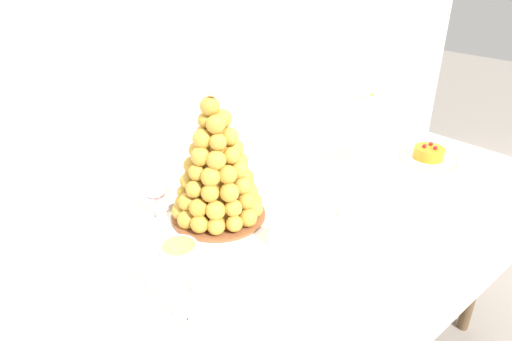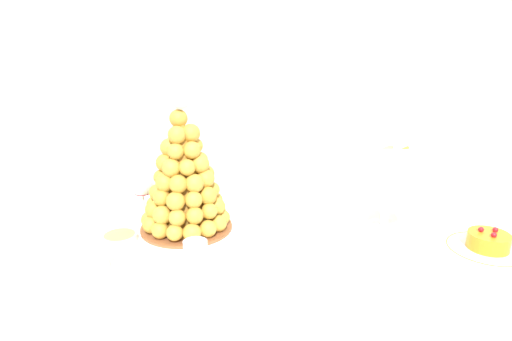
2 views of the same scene
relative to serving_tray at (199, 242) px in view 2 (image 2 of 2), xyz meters
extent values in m
cube|color=silver|center=(0.15, 0.88, 0.51)|extent=(4.80, 0.10, 2.50)
cylinder|color=brown|center=(-0.59, 0.31, -0.39)|extent=(0.04, 0.04, 0.72)
cylinder|color=brown|center=(0.90, 0.31, -0.39)|extent=(0.04, 0.04, 0.72)
cube|color=brown|center=(0.15, 0.01, -0.02)|extent=(1.61, 0.73, 0.02)
cube|color=white|center=(0.15, 0.01, -0.01)|extent=(1.67, 0.79, 0.00)
cube|color=white|center=(0.15, 0.40, -0.19)|extent=(1.67, 0.01, 0.37)
cube|color=white|center=(0.00, 0.00, 0.00)|extent=(0.64, 0.40, 0.01)
cube|color=white|center=(0.00, -0.20, 0.01)|extent=(0.64, 0.01, 0.02)
cube|color=white|center=(0.00, 0.20, 0.01)|extent=(0.64, 0.01, 0.02)
cube|color=white|center=(-0.32, 0.00, 0.01)|extent=(0.01, 0.40, 0.02)
cube|color=white|center=(0.32, 0.00, 0.01)|extent=(0.01, 0.40, 0.02)
cylinder|color=white|center=(0.00, 0.00, 0.00)|extent=(0.37, 0.37, 0.00)
cylinder|color=brown|center=(-0.04, 0.08, 0.01)|extent=(0.26, 0.26, 0.01)
cone|color=#AE7D2D|center=(-0.04, 0.08, 0.17)|extent=(0.17, 0.17, 0.32)
sphere|color=gold|center=(0.06, 0.08, 0.03)|extent=(0.04, 0.04, 0.04)
sphere|color=gold|center=(0.05, 0.13, 0.03)|extent=(0.04, 0.04, 0.04)
sphere|color=gold|center=(0.02, 0.16, 0.04)|extent=(0.04, 0.04, 0.04)
sphere|color=gold|center=(-0.02, 0.18, 0.03)|extent=(0.04, 0.04, 0.04)
sphere|color=gold|center=(-0.06, 0.18, 0.04)|extent=(0.05, 0.05, 0.05)
sphere|color=gold|center=(-0.10, 0.16, 0.03)|extent=(0.04, 0.04, 0.04)
sphere|color=gold|center=(-0.13, 0.13, 0.03)|extent=(0.05, 0.05, 0.05)
sphere|color=gold|center=(-0.14, 0.08, 0.03)|extent=(0.05, 0.05, 0.05)
sphere|color=gold|center=(-0.13, 0.04, 0.04)|extent=(0.05, 0.05, 0.05)
sphere|color=gold|center=(-0.10, 0.00, 0.03)|extent=(0.05, 0.05, 0.05)
sphere|color=gold|center=(-0.06, -0.02, 0.04)|extent=(0.04, 0.04, 0.04)
sphere|color=gold|center=(-0.02, -0.02, 0.03)|extent=(0.05, 0.05, 0.05)
sphere|color=gold|center=(0.02, 0.00, 0.03)|extent=(0.05, 0.05, 0.05)
sphere|color=gold|center=(0.05, 0.04, 0.03)|extent=(0.05, 0.05, 0.05)
sphere|color=gold|center=(0.04, 0.11, 0.08)|extent=(0.04, 0.04, 0.04)
sphere|color=gold|center=(0.02, 0.15, 0.08)|extent=(0.05, 0.05, 0.05)
sphere|color=gold|center=(-0.02, 0.17, 0.07)|extent=(0.05, 0.05, 0.05)
sphere|color=gold|center=(-0.07, 0.16, 0.07)|extent=(0.04, 0.04, 0.04)
sphere|color=gold|center=(-0.11, 0.14, 0.08)|extent=(0.04, 0.04, 0.04)
sphere|color=gold|center=(-0.12, 0.10, 0.07)|extent=(0.05, 0.05, 0.05)
sphere|color=gold|center=(-0.12, 0.05, 0.07)|extent=(0.05, 0.05, 0.05)
sphere|color=gold|center=(-0.09, 0.02, 0.07)|extent=(0.05, 0.05, 0.05)
sphere|color=gold|center=(-0.05, 0.00, 0.07)|extent=(0.05, 0.05, 0.05)
sphere|color=gold|center=(-0.01, 0.00, 0.08)|extent=(0.05, 0.05, 0.05)
sphere|color=gold|center=(0.03, 0.03, 0.08)|extent=(0.04, 0.04, 0.04)
sphere|color=gold|center=(0.05, 0.07, 0.07)|extent=(0.05, 0.05, 0.05)
sphere|color=gold|center=(0.02, 0.13, 0.11)|extent=(0.04, 0.04, 0.04)
sphere|color=gold|center=(-0.02, 0.16, 0.12)|extent=(0.05, 0.05, 0.05)
sphere|color=gold|center=(-0.07, 0.15, 0.12)|extent=(0.05, 0.05, 0.05)
sphere|color=gold|center=(-0.10, 0.12, 0.12)|extent=(0.05, 0.05, 0.05)
sphere|color=gold|center=(-0.11, 0.08, 0.11)|extent=(0.05, 0.05, 0.05)
sphere|color=gold|center=(-0.10, 0.03, 0.12)|extent=(0.05, 0.05, 0.05)
sphere|color=gold|center=(-0.06, 0.01, 0.11)|extent=(0.05, 0.05, 0.05)
sphere|color=gold|center=(-0.01, 0.01, 0.11)|extent=(0.05, 0.05, 0.05)
sphere|color=gold|center=(0.02, 0.04, 0.11)|extent=(0.05, 0.05, 0.05)
sphere|color=gold|center=(0.04, 0.09, 0.11)|extent=(0.04, 0.04, 0.04)
sphere|color=gold|center=(-0.01, 0.14, 0.16)|extent=(0.04, 0.04, 0.04)
sphere|color=gold|center=(-0.05, 0.14, 0.16)|extent=(0.04, 0.04, 0.04)
sphere|color=gold|center=(-0.09, 0.12, 0.16)|extent=(0.05, 0.05, 0.05)
sphere|color=gold|center=(-0.10, 0.08, 0.16)|extent=(0.04, 0.04, 0.04)
sphere|color=gold|center=(-0.09, 0.04, 0.15)|extent=(0.05, 0.05, 0.05)
sphere|color=gold|center=(-0.05, 0.02, 0.16)|extent=(0.05, 0.05, 0.05)
sphere|color=gold|center=(-0.01, 0.03, 0.15)|extent=(0.05, 0.05, 0.05)
sphere|color=gold|center=(0.02, 0.06, 0.16)|extent=(0.05, 0.05, 0.05)
sphere|color=gold|center=(0.02, 0.10, 0.16)|extent=(0.05, 0.05, 0.05)
sphere|color=gold|center=(-0.03, 0.13, 0.20)|extent=(0.04, 0.04, 0.04)
sphere|color=gold|center=(-0.07, 0.12, 0.20)|extent=(0.04, 0.04, 0.04)
sphere|color=gold|center=(-0.09, 0.08, 0.20)|extent=(0.05, 0.05, 0.05)
sphere|color=gold|center=(-0.07, 0.04, 0.19)|extent=(0.05, 0.05, 0.05)
sphere|color=gold|center=(-0.03, 0.04, 0.20)|extent=(0.04, 0.04, 0.04)
sphere|color=gold|center=(0.01, 0.06, 0.20)|extent=(0.05, 0.05, 0.05)
sphere|color=gold|center=(0.00, 0.11, 0.20)|extent=(0.05, 0.05, 0.05)
sphere|color=gold|center=(-0.04, 0.12, 0.24)|extent=(0.05, 0.05, 0.05)
sphere|color=gold|center=(-0.07, 0.09, 0.24)|extent=(0.05, 0.05, 0.05)
sphere|color=gold|center=(-0.05, 0.05, 0.24)|extent=(0.04, 0.04, 0.04)
sphere|color=gold|center=(-0.01, 0.06, 0.24)|extent=(0.05, 0.05, 0.05)
sphere|color=gold|center=(-0.01, 0.10, 0.24)|extent=(0.04, 0.04, 0.04)
sphere|color=gold|center=(-0.05, 0.10, 0.28)|extent=(0.04, 0.04, 0.04)
sphere|color=gold|center=(-0.05, 0.06, 0.28)|extent=(0.05, 0.05, 0.05)
sphere|color=gold|center=(-0.02, 0.08, 0.28)|extent=(0.05, 0.05, 0.05)
sphere|color=gold|center=(-0.05, 0.09, 0.32)|extent=(0.05, 0.05, 0.05)
sphere|color=white|center=(-0.04, 0.08, 0.36)|extent=(0.04, 0.04, 0.04)
cylinder|color=silver|center=(-0.23, -0.13, 0.03)|extent=(0.06, 0.06, 0.06)
cylinder|color=#F4EAC6|center=(-0.23, -0.13, 0.02)|extent=(0.06, 0.06, 0.02)
cylinder|color=white|center=(-0.23, -0.13, 0.04)|extent=(0.06, 0.06, 0.02)
sphere|color=brown|center=(-0.23, -0.13, 0.05)|extent=(0.02, 0.02, 0.02)
cylinder|color=silver|center=(0.00, -0.12, 0.03)|extent=(0.06, 0.06, 0.06)
cylinder|color=brown|center=(0.00, -0.12, 0.02)|extent=(0.05, 0.05, 0.02)
cylinder|color=#8C603D|center=(0.00, -0.12, 0.04)|extent=(0.05, 0.05, 0.02)
sphere|color=brown|center=(0.00, -0.12, 0.05)|extent=(0.02, 0.02, 0.02)
cylinder|color=silver|center=(0.24, -0.14, 0.03)|extent=(0.06, 0.06, 0.05)
cylinder|color=brown|center=(0.24, -0.14, 0.01)|extent=(0.05, 0.05, 0.02)
cylinder|color=#8C603D|center=(0.24, -0.14, 0.03)|extent=(0.05, 0.05, 0.02)
sphere|color=brown|center=(0.24, -0.13, 0.05)|extent=(0.02, 0.02, 0.02)
cylinder|color=white|center=(-0.21, 0.01, 0.01)|extent=(0.09, 0.09, 0.02)
cylinder|color=#F2CC59|center=(-0.21, 0.01, 0.02)|extent=(0.08, 0.08, 0.00)
cylinder|color=white|center=(0.53, 0.07, 0.00)|extent=(0.09, 0.09, 0.01)
cylinder|color=white|center=(0.53, 0.07, 0.03)|extent=(0.02, 0.02, 0.07)
cylinder|color=white|center=(0.53, 0.07, 0.15)|extent=(0.14, 0.14, 0.17)
cylinder|color=#E54C47|center=(0.54, 0.07, 0.08)|extent=(0.06, 0.05, 0.05)
cylinder|color=brown|center=(0.54, 0.11, 0.08)|extent=(0.06, 0.05, 0.05)
cylinder|color=brown|center=(0.49, 0.07, 0.08)|extent=(0.06, 0.06, 0.04)
cylinder|color=#D199D8|center=(0.53, 0.05, 0.08)|extent=(0.05, 0.05, 0.03)
cylinder|color=#9ED860|center=(0.55, 0.08, 0.11)|extent=(0.06, 0.05, 0.05)
cylinder|color=pink|center=(0.49, 0.08, 0.11)|extent=(0.05, 0.05, 0.05)
cylinder|color=#E54C47|center=(0.54, 0.04, 0.11)|extent=(0.06, 0.05, 0.06)
cylinder|color=brown|center=(0.53, 0.09, 0.13)|extent=(0.06, 0.05, 0.05)
cylinder|color=brown|center=(0.51, 0.07, 0.13)|extent=(0.07, 0.05, 0.07)
cylinder|color=#E54C47|center=(0.54, 0.06, 0.13)|extent=(0.06, 0.05, 0.05)
cylinder|color=yellow|center=(0.52, 0.09, 0.15)|extent=(0.05, 0.05, 0.03)
cylinder|color=#E54C47|center=(0.49, 0.07, 0.15)|extent=(0.06, 0.06, 0.03)
cylinder|color=#9ED860|center=(0.53, 0.05, 0.15)|extent=(0.06, 0.06, 0.05)
cylinder|color=#72B2E0|center=(0.55, 0.08, 0.15)|extent=(0.07, 0.05, 0.07)
cylinder|color=#9ED860|center=(0.51, 0.10, 0.17)|extent=(0.06, 0.05, 0.04)
cylinder|color=#72B2E0|center=(0.52, 0.05, 0.17)|extent=(0.06, 0.05, 0.06)
cylinder|color=#E54C47|center=(0.56, 0.08, 0.17)|extent=(0.05, 0.05, 0.05)
cylinder|color=#D199D8|center=(0.52, 0.08, 0.20)|extent=(0.06, 0.05, 0.05)
cylinder|color=#F9A54C|center=(0.54, 0.04, 0.20)|extent=(0.05, 0.05, 0.03)
cylinder|color=pink|center=(0.54, 0.10, 0.20)|extent=(0.05, 0.05, 0.05)
cylinder|color=#9ED860|center=(0.51, 0.06, 0.22)|extent=(0.07, 0.05, 0.06)
cylinder|color=yellow|center=(0.55, 0.05, 0.22)|extent=(0.06, 0.05, 0.06)
cylinder|color=#E54C47|center=(0.53, 0.09, 0.22)|extent=(0.05, 0.05, 0.04)
cylinder|color=white|center=(0.74, -0.09, 0.00)|extent=(0.20, 0.20, 0.01)
torus|color=gold|center=(0.74, -0.09, 0.00)|extent=(0.20, 0.20, 0.00)
cylinder|color=orange|center=(0.74, -0.09, 0.02)|extent=(0.10, 0.10, 0.04)
sphere|color=#A51923|center=(0.76, -0.08, 0.05)|extent=(0.01, 0.01, 0.01)
sphere|color=#A51923|center=(0.73, -0.08, 0.05)|extent=(0.01, 0.01, 0.01)
sphere|color=#A51923|center=(0.74, -0.11, 0.05)|extent=(0.01, 0.01, 0.01)
cylinder|color=silver|center=(-0.17, 0.18, 0.00)|extent=(0.06, 0.06, 0.00)
cylinder|color=silver|center=(-0.17, 0.18, 0.04)|extent=(0.01, 0.01, 0.07)
sphere|color=silver|center=(-0.17, 0.18, 0.10)|extent=(0.07, 0.07, 0.07)
cylinder|color=maroon|center=(-0.17, 0.18, 0.09)|extent=(0.05, 0.05, 0.03)
camera|label=1|loc=(-0.63, -0.76, 0.65)|focal=31.11mm
camera|label=2|loc=(0.07, -1.07, 0.53)|focal=30.89mm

